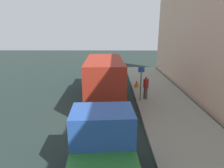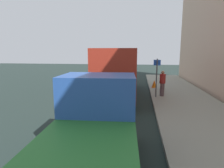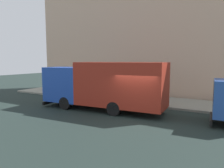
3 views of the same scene
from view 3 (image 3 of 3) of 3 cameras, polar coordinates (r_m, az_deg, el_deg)
ground at (r=12.42m, az=6.97°, el=-9.16°), size 80.00×80.00×0.00m
sidewalk at (r=17.02m, az=13.49°, el=-4.75°), size 4.03×30.00×0.15m
building_facade at (r=19.29m, az=16.07°, el=13.50°), size 0.50×30.00×11.55m
large_utility_truck at (r=13.89m, az=-2.35°, el=-0.08°), size 2.81×8.70×3.23m
pedestrian_walking at (r=16.48m, az=4.23°, el=-1.55°), size 0.49×0.49×1.70m
traffic_cone_orange at (r=17.80m, az=-5.00°, el=-2.84°), size 0.44×0.44×0.62m
street_sign_post at (r=15.88m, az=4.72°, el=0.28°), size 0.44×0.08×2.50m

